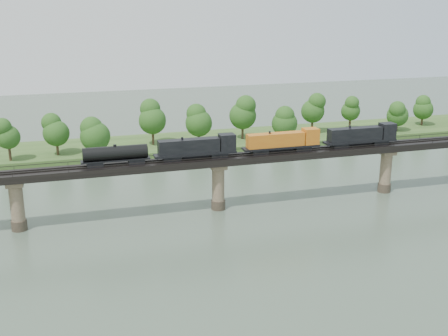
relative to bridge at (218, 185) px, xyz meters
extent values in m
plane|color=#3B4B3C|center=(0.00, -30.00, -5.46)|extent=(400.00, 400.00, 0.00)
cube|color=#335220|center=(0.00, 55.00, -4.66)|extent=(300.00, 24.00, 1.60)
cylinder|color=#473A2D|center=(-40.00, 0.00, -4.46)|extent=(3.00, 3.00, 2.00)
cylinder|color=#816E54|center=(-40.00, 0.00, 0.04)|extent=(2.60, 2.60, 9.00)
cube|color=#816E54|center=(-40.00, 0.00, 4.04)|extent=(3.20, 3.20, 1.00)
cylinder|color=#473A2D|center=(0.00, 0.00, -4.46)|extent=(3.00, 3.00, 2.00)
cylinder|color=#816E54|center=(0.00, 0.00, 0.04)|extent=(2.60, 2.60, 9.00)
cube|color=#816E54|center=(0.00, 0.00, 4.04)|extent=(3.20, 3.20, 1.00)
cylinder|color=#473A2D|center=(40.00, 0.00, -4.46)|extent=(3.00, 3.00, 2.00)
cylinder|color=#816E54|center=(40.00, 0.00, 0.04)|extent=(2.60, 2.60, 9.00)
cube|color=#816E54|center=(40.00, 0.00, 4.04)|extent=(3.20, 3.20, 1.00)
cube|color=black|center=(0.00, 0.00, 5.29)|extent=(220.00, 5.00, 1.50)
cube|color=black|center=(0.00, -0.75, 6.12)|extent=(220.00, 0.12, 0.16)
cube|color=black|center=(0.00, 0.75, 6.12)|extent=(220.00, 0.12, 0.16)
cube|color=black|center=(0.00, -2.40, 6.74)|extent=(220.00, 0.10, 0.10)
cube|color=black|center=(0.00, 2.40, 6.74)|extent=(220.00, 0.10, 0.10)
cube|color=black|center=(0.00, -2.40, 6.39)|extent=(0.08, 0.08, 0.70)
cube|color=black|center=(0.00, 2.40, 6.39)|extent=(0.08, 0.08, 0.70)
cylinder|color=#382619|center=(-44.43, 46.31, -2.10)|extent=(0.70, 0.70, 3.51)
sphere|color=#1C4614|center=(-44.43, 46.31, 2.57)|extent=(6.31, 6.31, 6.31)
sphere|color=#1C4614|center=(-44.43, 46.31, 5.50)|extent=(4.73, 4.73, 4.73)
cylinder|color=#382619|center=(-32.24, 48.84, -2.19)|extent=(0.70, 0.70, 3.34)
sphere|color=#1C4614|center=(-32.24, 48.84, 2.27)|extent=(7.18, 7.18, 7.18)
sphere|color=#1C4614|center=(-32.24, 48.84, 5.06)|extent=(5.39, 5.39, 5.39)
cylinder|color=#382619|center=(-22.01, 46.15, -2.45)|extent=(0.70, 0.70, 2.83)
sphere|color=#1C4614|center=(-22.01, 46.15, 1.32)|extent=(8.26, 8.26, 8.26)
sphere|color=#1C4614|center=(-22.01, 46.15, 3.68)|extent=(6.19, 6.19, 6.19)
cylinder|color=#382619|center=(-5.04, 52.68, -1.88)|extent=(0.70, 0.70, 3.96)
sphere|color=#1C4614|center=(-5.04, 52.68, 3.41)|extent=(8.07, 8.07, 8.07)
sphere|color=#1C4614|center=(-5.04, 52.68, 6.71)|extent=(6.05, 6.05, 6.05)
cylinder|color=#382619|center=(8.52, 51.14, -2.23)|extent=(0.70, 0.70, 3.27)
sphere|color=#1C4614|center=(8.52, 51.14, 2.13)|extent=(8.03, 8.03, 8.03)
sphere|color=#1C4614|center=(8.52, 51.14, 4.85)|extent=(6.02, 6.02, 6.02)
cylinder|color=#382619|center=(22.65, 52.31, -1.90)|extent=(0.70, 0.70, 3.92)
sphere|color=#1C4614|center=(22.65, 52.31, 3.33)|extent=(8.29, 8.29, 8.29)
sphere|color=#1C4614|center=(22.65, 52.31, 6.60)|extent=(6.21, 6.21, 6.21)
cylinder|color=#382619|center=(33.59, 45.35, -2.35)|extent=(0.70, 0.70, 3.02)
sphere|color=#1C4614|center=(33.59, 45.35, 1.69)|extent=(7.74, 7.74, 7.74)
sphere|color=#1C4614|center=(33.59, 45.35, 4.21)|extent=(5.80, 5.80, 5.80)
cylinder|color=#382619|center=(46.81, 54.03, -1.96)|extent=(0.70, 0.70, 3.80)
sphere|color=#1C4614|center=(46.81, 54.03, 3.10)|extent=(7.47, 7.47, 7.47)
sphere|color=#1C4614|center=(46.81, 54.03, 6.27)|extent=(5.60, 5.60, 5.60)
cylinder|color=#382619|center=(60.48, 54.26, -2.17)|extent=(0.70, 0.70, 3.38)
sphere|color=#1C4614|center=(60.48, 54.26, 2.34)|extent=(6.23, 6.23, 6.23)
sphere|color=#1C4614|center=(60.48, 54.26, 5.16)|extent=(4.67, 4.67, 4.67)
cylinder|color=#382619|center=(74.35, 48.39, -2.47)|extent=(0.70, 0.70, 2.77)
sphere|color=#1C4614|center=(74.35, 48.39, 1.22)|extent=(7.04, 7.04, 7.04)
sphere|color=#1C4614|center=(74.35, 48.39, 3.54)|extent=(5.28, 5.28, 5.28)
cylinder|color=#382619|center=(87.62, 53.57, -2.39)|extent=(0.70, 0.70, 2.94)
sphere|color=#1C4614|center=(87.62, 53.57, 1.54)|extent=(6.73, 6.73, 6.73)
sphere|color=#1C4614|center=(87.62, 53.57, 3.99)|extent=(5.05, 5.05, 5.05)
cube|color=black|center=(37.72, 0.00, 6.53)|extent=(3.58, 2.15, 0.99)
cube|color=black|center=(27.87, 0.00, 6.53)|extent=(3.58, 2.15, 0.99)
cube|color=black|center=(32.80, 0.00, 7.16)|extent=(17.01, 2.69, 0.45)
cube|color=black|center=(31.45, 0.00, 8.82)|extent=(12.54, 2.42, 2.87)
cube|color=black|center=(39.51, 0.00, 9.09)|extent=(3.22, 2.69, 3.40)
cylinder|color=black|center=(32.80, 0.00, 6.67)|extent=(5.37, 1.25, 1.25)
cube|color=black|center=(18.92, 0.00, 6.53)|extent=(3.58, 2.15, 0.99)
cube|color=black|center=(9.07, 0.00, 6.53)|extent=(3.58, 2.15, 0.99)
cube|color=black|center=(13.99, 0.00, 7.16)|extent=(17.01, 2.69, 0.45)
cube|color=#BA6916|center=(12.65, 0.00, 8.82)|extent=(12.54, 2.42, 2.87)
cube|color=#BA6916|center=(20.71, 0.00, 9.09)|extent=(3.22, 2.69, 3.40)
cylinder|color=black|center=(13.99, 0.00, 6.67)|extent=(5.37, 1.25, 1.25)
cube|color=black|center=(0.11, 0.00, 6.53)|extent=(3.58, 2.15, 0.99)
cube|color=black|center=(-9.74, 0.00, 6.53)|extent=(3.58, 2.15, 0.99)
cube|color=black|center=(-4.81, 0.00, 7.16)|extent=(17.01, 2.69, 0.45)
cube|color=black|center=(-6.16, 0.00, 8.82)|extent=(12.54, 2.42, 2.87)
cube|color=black|center=(1.90, 0.00, 9.09)|extent=(3.22, 2.69, 3.40)
cylinder|color=black|center=(-4.81, 0.00, 6.67)|extent=(5.37, 1.25, 1.25)
cube|color=black|center=(-16.90, 0.00, 6.53)|extent=(3.13, 1.97, 0.99)
cube|color=black|center=(-24.96, 0.00, 6.53)|extent=(3.13, 1.97, 0.99)
cube|color=black|center=(-20.93, 0.00, 7.12)|extent=(13.43, 2.15, 0.27)
cylinder|color=black|center=(-20.93, 0.00, 8.55)|extent=(12.54, 2.69, 2.69)
cylinder|color=black|center=(-20.93, 0.00, 9.98)|extent=(0.63, 0.63, 0.45)
camera|label=1|loc=(-30.45, -107.63, 37.24)|focal=45.00mm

